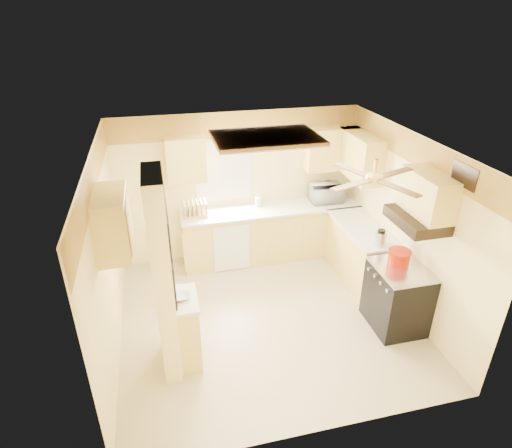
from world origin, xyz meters
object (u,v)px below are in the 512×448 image
object	(u,v)px
stove	(397,297)
microwave	(326,193)
dutch_oven	(399,257)
bowl	(182,296)
kettle	(381,238)

from	to	relation	value
stove	microwave	size ratio (longest dim) A/B	1.70
dutch_oven	bowl	bearing A→B (deg)	-177.77
stove	kettle	bearing A→B (deg)	91.88
microwave	dutch_oven	world-z (taller)	microwave
microwave	dutch_oven	distance (m)	2.08
stove	microwave	distance (m)	2.29
dutch_oven	kettle	size ratio (longest dim) A/B	1.22
kettle	microwave	bearing A→B (deg)	96.08
stove	kettle	size ratio (longest dim) A/B	3.74
bowl	kettle	xyz separation A→B (m)	(2.81, 0.58, 0.09)
microwave	dutch_oven	xyz separation A→B (m)	(0.19, -2.07, -0.07)
kettle	stove	bearing A→B (deg)	-88.12
dutch_oven	kettle	world-z (taller)	kettle
dutch_oven	kettle	bearing A→B (deg)	92.70
stove	microwave	bearing A→B (deg)	94.96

